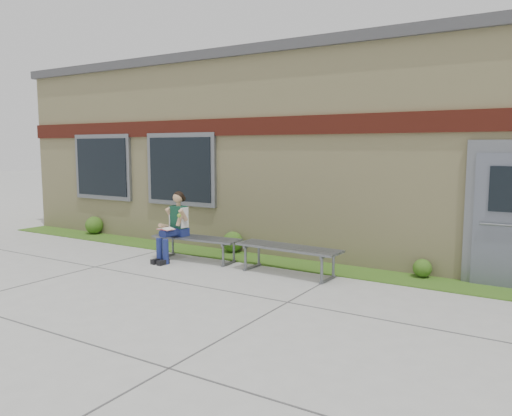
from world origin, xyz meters
The scene contains 9 objects.
ground centered at (0.00, 0.00, 0.00)m, with size 80.00×80.00×0.00m, color #9E9E99.
grass_strip centered at (0.00, 2.60, 0.01)m, with size 16.00×0.80×0.02m, color #2C5115.
school_building centered at (0.00, 5.99, 2.10)m, with size 16.20×6.22×4.20m.
bench_left centered at (-1.73, 1.89, 0.36)m, with size 1.82×0.63×0.46m.
bench_right centered at (0.27, 1.89, 0.38)m, with size 1.92×0.63×0.49m.
girl centered at (-2.12, 1.69, 0.70)m, with size 0.47×0.81×1.34m.
shrub_west centered at (-5.77, 2.85, 0.24)m, with size 0.44×0.44×0.44m, color #2C5115.
shrub_mid centered at (-1.54, 2.85, 0.23)m, with size 0.43×0.43×0.43m, color #2C5115.
shrub_east centered at (2.30, 2.85, 0.17)m, with size 0.31×0.31×0.31m, color #2C5115.
Camera 1 is at (4.21, -5.56, 2.18)m, focal length 35.00 mm.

